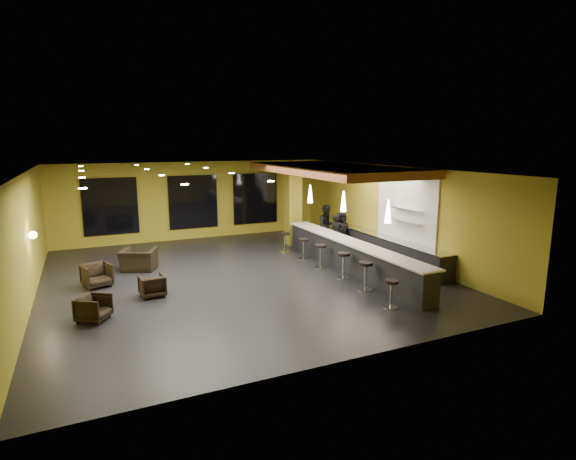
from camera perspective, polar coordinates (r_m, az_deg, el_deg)
name	(u,v)px	position (r m, az deg, el deg)	size (l,w,h in m)	color
floor	(240,277)	(15.06, -6.17, -6.00)	(12.00, 13.00, 0.10)	black
ceiling	(237,168)	(14.42, -6.47, 7.81)	(12.00, 13.00, 0.10)	black
wall_back	(193,201)	(20.89, -12.01, 3.68)	(12.00, 0.10, 3.50)	#A89625
wall_front	(346,279)	(8.82, 7.32, -6.21)	(12.00, 0.10, 3.50)	#A89625
wall_left	(24,241)	(14.01, -30.50, -1.20)	(0.10, 13.00, 3.50)	#A89625
wall_right	(390,212)	(17.47, 12.88, 2.23)	(0.10, 13.00, 3.50)	#A89625
wood_soffit	(331,169)	(16.99, 5.49, 7.68)	(3.60, 8.00, 0.28)	#A75B30
window_left	(111,206)	(20.32, -21.61, 2.80)	(2.20, 0.06, 2.40)	black
window_center	(193,202)	(20.79, -11.94, 3.51)	(2.20, 0.06, 2.40)	black
window_right	(255,198)	(21.63, -4.16, 4.01)	(2.20, 0.06, 2.40)	black
tile_backsplash	(406,209)	(16.60, 14.76, 2.56)	(0.06, 3.20, 2.40)	white
bar_counter	(350,257)	(15.56, 7.86, -3.37)	(0.60, 8.00, 1.00)	black
bar_top	(350,242)	(15.44, 7.92, -1.49)	(0.78, 8.10, 0.05)	silver
prep_counter	(388,250)	(17.09, 12.63, -2.47)	(0.70, 6.00, 0.86)	black
prep_top	(389,238)	(16.99, 12.70, -0.98)	(0.72, 6.00, 0.03)	silver
wall_shelf_lower	(406,221)	(16.42, 14.75, 1.06)	(0.30, 1.50, 0.03)	silver
wall_shelf_upper	(407,209)	(16.35, 14.83, 2.61)	(0.30, 1.50, 0.03)	silver
column	(293,204)	(19.28, 0.62, 3.32)	(0.60, 0.60, 3.50)	olive
wall_sconce	(33,235)	(14.47, -29.67, -0.56)	(0.22, 0.22, 0.22)	#FFE5B2
pendant_0	(388,211)	(13.58, 12.59, 2.32)	(0.20, 0.20, 0.70)	white
pendant_1	(343,201)	(15.62, 7.06, 3.62)	(0.20, 0.20, 0.70)	white
pendant_2	(310,194)	(17.78, 2.83, 4.60)	(0.20, 0.20, 0.70)	white
staff_a	(336,233)	(18.09, 6.15, -0.44)	(0.56, 0.37, 1.53)	black
staff_b	(327,226)	(18.78, 4.98, 0.45)	(0.88, 0.68, 1.81)	black
staff_c	(341,231)	(18.48, 6.79, -0.13)	(0.77, 0.50, 1.57)	black
armchair_a	(94,308)	(12.27, -23.46, -9.09)	(0.68, 0.70, 0.64)	black
armchair_b	(152,286)	(13.54, -16.86, -6.78)	(0.67, 0.69, 0.63)	black
armchair_c	(97,275)	(14.97, -23.11, -5.31)	(0.77, 0.79, 0.72)	black
armchair_d	(139,260)	(16.37, -18.45, -3.60)	(1.13, 0.99, 0.74)	black
bar_stool_0	(391,290)	(12.36, 12.98, -7.45)	(0.39, 0.39, 0.76)	silver
bar_stool_1	(366,272)	(13.61, 9.82, -5.31)	(0.44, 0.44, 0.87)	silver
bar_stool_2	(343,262)	(14.66, 7.06, -4.05)	(0.44, 0.44, 0.86)	silver
bar_stool_3	(321,253)	(15.82, 4.17, -2.94)	(0.42, 0.42, 0.83)	silver
bar_stool_4	(304,246)	(16.96, 2.00, -2.04)	(0.40, 0.40, 0.79)	silver
bar_stool_5	(285,240)	(18.02, -0.42, -1.22)	(0.41, 0.41, 0.80)	silver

